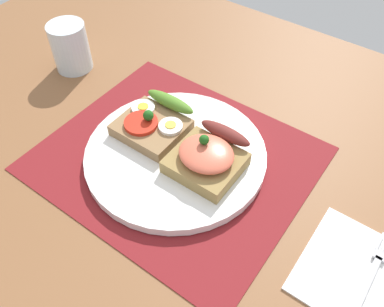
{
  "coord_description": "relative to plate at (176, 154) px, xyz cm",
  "views": [
    {
      "loc": [
        25.13,
        -30.66,
        45.65
      ],
      "look_at": [
        3.0,
        0.0,
        3.18
      ],
      "focal_mm": 37.83,
      "sensor_mm": 36.0,
      "label": 1
    }
  ],
  "objects": [
    {
      "name": "sandwich_egg_tomato",
      "position": [
        -5.43,
        1.78,
        2.09
      ],
      "size": [
        9.83,
        10.18,
        4.05
      ],
      "color": "olive",
      "rests_on": "plate"
    },
    {
      "name": "sandwich_salmon",
      "position": [
        5.36,
        0.67,
        2.65
      ],
      "size": [
        9.5,
        10.27,
        5.43
      ],
      "color": "olive",
      "rests_on": "plate"
    },
    {
      "name": "ground_plane",
      "position": [
        0.0,
        0.0,
        -2.59
      ],
      "size": [
        120.0,
        90.0,
        3.2
      ],
      "primitive_type": "cube",
      "color": "brown"
    },
    {
      "name": "fork",
      "position": [
        29.98,
        -1.69,
        -0.23
      ],
      "size": [
        1.62,
        14.38,
        0.32
      ],
      "color": "#B7B7BC",
      "rests_on": "napkin"
    },
    {
      "name": "napkin",
      "position": [
        29.0,
        -1.85,
        -0.69
      ],
      "size": [
        13.71,
        13.84,
        0.6
      ],
      "primitive_type": "cube",
      "color": "white",
      "rests_on": "ground_plane"
    },
    {
      "name": "plate",
      "position": [
        0.0,
        0.0,
        0.0
      ],
      "size": [
        26.67,
        26.67,
        1.38
      ],
      "primitive_type": "cylinder",
      "color": "white",
      "rests_on": "placemat"
    },
    {
      "name": "drinking_glass",
      "position": [
        -29.08,
        7.14,
        3.34
      ],
      "size": [
        6.63,
        6.63,
        8.65
      ],
      "primitive_type": "cylinder",
      "color": "silver",
      "rests_on": "ground_plane"
    },
    {
      "name": "placemat",
      "position": [
        0.0,
        0.0,
        -0.84
      ],
      "size": [
        38.02,
        32.57,
        0.3
      ],
      "primitive_type": "cube",
      "color": "maroon",
      "rests_on": "ground_plane"
    }
  ]
}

